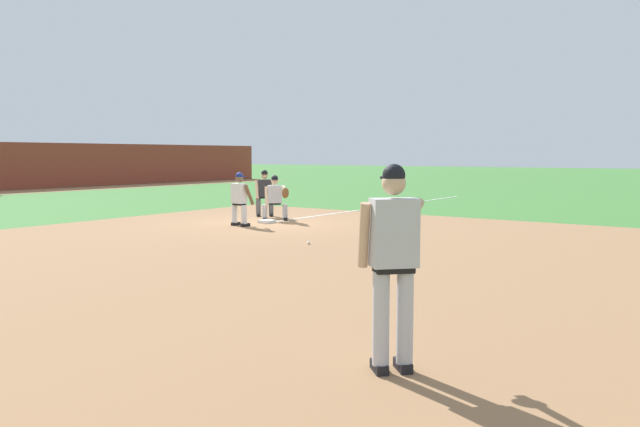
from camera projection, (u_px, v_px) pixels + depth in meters
ground_plane at (267, 223)px, 17.64m from camera, size 160.00×160.00×0.00m
infield_dirt_patch at (297, 259)px, 11.60m from camera, size 18.00×18.00×0.01m
foul_line_stripe at (385, 206)px, 23.15m from camera, size 13.55×0.10×0.00m
first_base_bag at (267, 222)px, 17.64m from camera, size 0.38×0.38×0.09m
baseball at (309, 243)px, 13.45m from camera, size 0.07×0.07×0.07m
pitcher at (394, 255)px, 5.50m from camera, size 0.85×0.55×1.86m
first_baseman at (276, 196)px, 18.18m from camera, size 0.74×1.08×1.34m
baserunner at (240, 197)px, 16.83m from camera, size 0.49×0.63×1.46m
umpire at (265, 191)px, 19.43m from camera, size 0.67×0.67×1.46m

